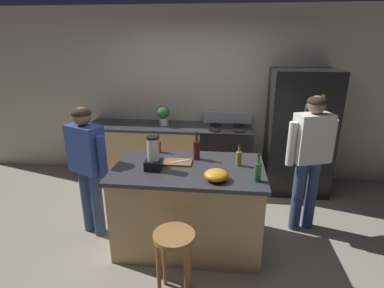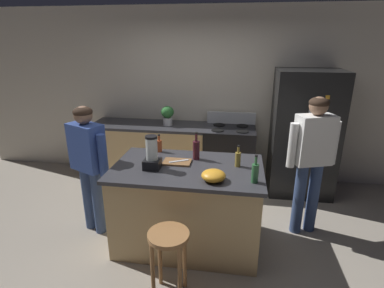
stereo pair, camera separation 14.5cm
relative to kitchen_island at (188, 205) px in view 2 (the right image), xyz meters
name	(u,v)px [view 2 (the right image)]	position (x,y,z in m)	size (l,w,h in m)	color
ground_plane	(188,241)	(0.00, 0.00, -0.47)	(14.00, 14.00, 0.00)	#9E9384
back_wall	(208,95)	(0.00, 1.95, 0.88)	(8.00, 0.10, 2.70)	beige
kitchen_island	(188,205)	(0.00, 0.00, 0.00)	(1.58, 0.96, 0.94)	tan
back_counter_run	(155,152)	(-0.80, 1.55, 0.00)	(2.00, 0.64, 0.94)	tan
refrigerator	(304,134)	(1.45, 1.50, 0.44)	(0.90, 0.73, 1.82)	black
stove_range	(229,156)	(0.39, 1.52, 0.01)	(0.76, 0.65, 1.12)	black
person_by_island_left	(88,159)	(-1.16, 0.07, 0.46)	(0.57, 0.37, 1.54)	#384C7A
person_by_sink_right	(312,154)	(1.34, 0.43, 0.53)	(0.59, 0.34, 1.64)	#384C7A
bar_stool	(169,248)	(-0.03, -0.79, 0.04)	(0.36, 0.36, 0.66)	#9E6B3D
potted_plant	(167,114)	(-0.58, 1.55, 0.64)	(0.20, 0.20, 0.30)	silver
blender_appliance	(152,155)	(-0.35, -0.10, 0.62)	(0.17, 0.17, 0.36)	black
bottle_cooking_sauce	(159,145)	(-0.41, 0.39, 0.55)	(0.06, 0.06, 0.22)	#B24C26
bottle_wine	(196,149)	(0.06, 0.23, 0.58)	(0.08, 0.08, 0.32)	#471923
bottle_vinegar	(238,159)	(0.52, 0.09, 0.55)	(0.06, 0.06, 0.24)	olive
bottle_olive_oil	(255,173)	(0.68, -0.27, 0.57)	(0.07, 0.07, 0.28)	#2D6638
mixing_bowl	(213,176)	(0.30, -0.29, 0.52)	(0.23, 0.23, 0.11)	orange
cutting_board	(177,162)	(-0.13, 0.08, 0.48)	(0.30, 0.20, 0.02)	brown
chef_knife	(179,161)	(-0.11, 0.08, 0.49)	(0.22, 0.03, 0.01)	#B7BABF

